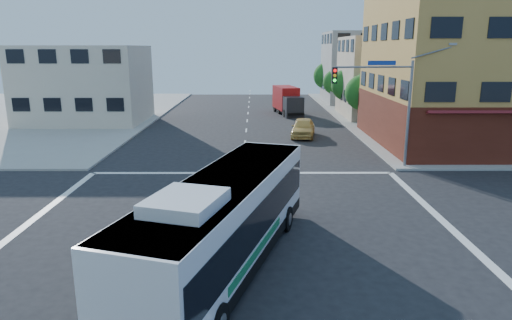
{
  "coord_description": "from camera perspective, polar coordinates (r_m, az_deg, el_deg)",
  "views": [
    {
      "loc": [
        0.81,
        -18.56,
        7.76
      ],
      "look_at": [
        0.88,
        4.88,
        1.99
      ],
      "focal_mm": 32.0,
      "sensor_mm": 36.0,
      "label": 1
    }
  ],
  "objects": [
    {
      "name": "street_tree_a",
      "position": [
        47.97,
        13.34,
        8.47
      ],
      "size": [
        3.6,
        3.6,
        5.53
      ],
      "color": "#3C2915",
      "rests_on": "ground"
    },
    {
      "name": "corner_building_ne",
      "position": [
        41.75,
        27.6,
        9.72
      ],
      "size": [
        18.1,
        15.44,
        14.0
      ],
      "color": "#B78A41",
      "rests_on": "ground"
    },
    {
      "name": "building_west",
      "position": [
        51.84,
        -20.55,
        8.81
      ],
      "size": [
        12.06,
        10.06,
        8.0
      ],
      "color": "beige",
      "rests_on": "ground"
    },
    {
      "name": "ground",
      "position": [
        20.13,
        -2.5,
        -8.87
      ],
      "size": [
        120.0,
        120.0,
        0.0
      ],
      "primitive_type": "plane",
      "color": "black",
      "rests_on": "ground"
    },
    {
      "name": "street_tree_d",
      "position": [
        71.45,
        8.91,
        10.56
      ],
      "size": [
        4.0,
        4.0,
        6.03
      ],
      "color": "#3C2915",
      "rests_on": "ground"
    },
    {
      "name": "building_east_far",
      "position": [
        68.53,
        13.73,
        11.14
      ],
      "size": [
        12.06,
        10.06,
        10.0
      ],
      "color": "#969691",
      "rests_on": "ground"
    },
    {
      "name": "street_tree_b",
      "position": [
        55.74,
        11.46,
        9.44
      ],
      "size": [
        3.8,
        3.8,
        5.79
      ],
      "color": "#3C2915",
      "rests_on": "ground"
    },
    {
      "name": "signal_mast_ne",
      "position": [
        30.45,
        15.74,
        8.08
      ],
      "size": [
        7.91,
        1.13,
        8.07
      ],
      "color": "slate",
      "rests_on": "ground"
    },
    {
      "name": "parked_car",
      "position": [
        41.13,
        5.92,
        4.06
      ],
      "size": [
        2.73,
        5.14,
        1.67
      ],
      "primitive_type": "imported",
      "rotation": [
        0.0,
        0.0,
        -0.16
      ],
      "color": "#DFB759",
      "rests_on": "ground"
    },
    {
      "name": "transit_bus",
      "position": [
        16.28,
        -3.78,
        -7.58
      ],
      "size": [
        6.33,
        12.85,
        3.74
      ],
      "rotation": [
        0.0,
        0.0,
        -0.3
      ],
      "color": "black",
      "rests_on": "ground"
    },
    {
      "name": "building_east_near",
      "position": [
        55.06,
        17.16,
        9.84
      ],
      "size": [
        12.06,
        10.06,
        9.0
      ],
      "color": "beige",
      "rests_on": "ground"
    },
    {
      "name": "box_truck",
      "position": [
        55.2,
        3.96,
        7.36
      ],
      "size": [
        3.38,
        7.44,
        3.23
      ],
      "rotation": [
        0.0,
        0.0,
        0.19
      ],
      "color": "#222327",
      "rests_on": "ground"
    },
    {
      "name": "street_tree_c",
      "position": [
        63.6,
        10.01,
        9.75
      ],
      "size": [
        3.4,
        3.4,
        5.29
      ],
      "color": "#3C2915",
      "rests_on": "ground"
    }
  ]
}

